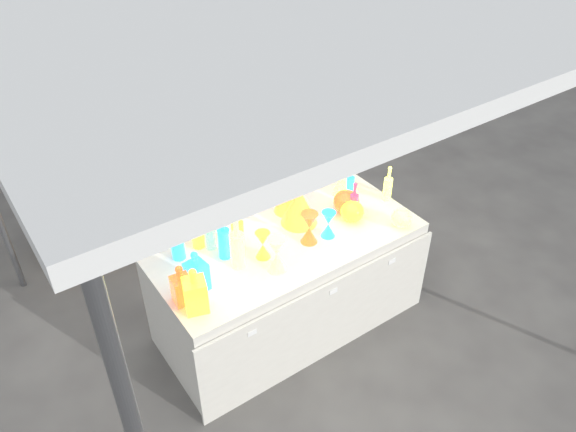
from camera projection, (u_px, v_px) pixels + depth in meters
ground at (288, 320)px, 4.13m from camera, size 80.00×80.00×0.00m
display_table at (289, 283)px, 3.90m from camera, size 1.84×0.83×0.75m
cardboard_box_closed at (86, 225)px, 4.70m from camera, size 0.66×0.53×0.43m
cardboard_box_flat at (173, 147)px, 6.14m from camera, size 0.86×0.69×0.07m
bottle_0 at (197, 227)px, 3.55m from camera, size 0.09×0.09×0.31m
bottle_1 at (176, 235)px, 3.44m from camera, size 0.11×0.11×0.36m
bottle_2 at (204, 216)px, 3.62m from camera, size 0.08×0.08×0.34m
bottle_4 at (237, 241)px, 3.38m from camera, size 0.12×0.12×0.38m
bottle_5 at (209, 226)px, 3.54m from camera, size 0.09×0.09×0.33m
bottle_6 at (237, 227)px, 3.54m from camera, size 0.10×0.10×0.31m
bottle_7 at (224, 236)px, 3.46m from camera, size 0.10×0.10×0.33m
decanter_0 at (195, 289)px, 3.10m from camera, size 0.16×0.16×0.30m
decanter_1 at (181, 284)px, 3.16m from camera, size 0.11×0.11×0.26m
decanter_2 at (196, 271)px, 3.24m from camera, size 0.13×0.13×0.28m
hourglass_0 at (309, 228)px, 3.61m from camera, size 0.13×0.13×0.22m
hourglass_2 at (277, 254)px, 3.39m from camera, size 0.15×0.15×0.24m
hourglass_4 at (263, 245)px, 3.50m from camera, size 0.11×0.11×0.19m
hourglass_5 at (328, 224)px, 3.67m from camera, size 0.13×0.13×0.19m
globe_0 at (352, 212)px, 3.83m from camera, size 0.21×0.21×0.13m
globe_1 at (401, 219)px, 3.78m from camera, size 0.19×0.19×0.12m
globe_2 at (346, 203)px, 3.91m from camera, size 0.24×0.24×0.15m
lampshade_0 at (288, 197)px, 3.89m from camera, size 0.24×0.24×0.24m
lampshade_1 at (299, 204)px, 3.76m from camera, size 0.26×0.26×0.29m
lampshade_2 at (291, 196)px, 3.91m from camera, size 0.24×0.24×0.22m
lampshade_3 at (346, 179)px, 4.07m from camera, size 0.24×0.24×0.24m
bottle_8 at (350, 182)px, 4.02m from camera, size 0.06×0.06×0.26m
bottle_9 at (342, 166)px, 4.18m from camera, size 0.08×0.08×0.27m
bottle_10 at (354, 199)px, 3.84m from camera, size 0.07×0.07×0.27m
bottle_11 at (388, 183)px, 3.99m from camera, size 0.07×0.07×0.28m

